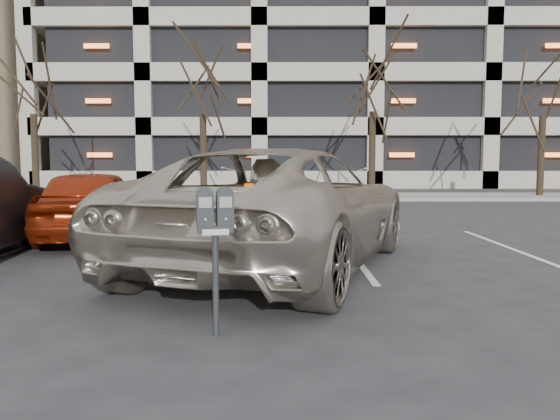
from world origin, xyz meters
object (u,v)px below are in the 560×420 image
(suv_silver, at_px, (281,208))
(tree_b, at_px, (202,62))
(tree_d, at_px, (545,65))
(car_red, at_px, (92,204))
(parking_meter, at_px, (215,224))
(tree_a, at_px, (32,62))
(tree_c, at_px, (373,58))

(suv_silver, bearing_deg, tree_b, -58.18)
(tree_d, xyz_separation_m, car_red, (-14.38, -12.28, -4.75))
(parking_meter, xyz_separation_m, car_red, (-3.08, 5.87, -0.27))
(tree_a, distance_m, car_red, 14.78)
(suv_silver, height_order, car_red, suv_silver)
(suv_silver, bearing_deg, tree_a, -36.07)
(tree_b, bearing_deg, parking_meter, -81.54)
(tree_a, xyz_separation_m, tree_c, (14.00, 0.00, 0.16))
(tree_a, distance_m, suv_silver, 18.78)
(car_red, bearing_deg, parking_meter, 108.34)
(tree_b, distance_m, suv_silver, 16.07)
(tree_a, xyz_separation_m, parking_meter, (9.70, -18.15, -4.60))
(tree_b, distance_m, parking_meter, 18.92)
(car_red, bearing_deg, tree_b, -101.13)
(tree_a, relative_size, suv_silver, 1.17)
(tree_b, distance_m, tree_d, 14.00)
(parking_meter, height_order, suv_silver, suv_silver)
(tree_b, xyz_separation_m, suv_silver, (3.25, -15.01, -4.73))
(tree_a, bearing_deg, car_red, -61.68)
(tree_b, xyz_separation_m, parking_meter, (2.70, -18.15, -4.60))
(tree_d, bearing_deg, tree_a, 180.00)
(tree_d, distance_m, car_red, 19.50)
(car_red, bearing_deg, tree_d, -148.85)
(tree_c, xyz_separation_m, car_red, (-7.38, -12.28, -5.03))
(suv_silver, bearing_deg, tree_d, -106.00)
(tree_b, height_order, parking_meter, tree_b)
(tree_d, height_order, parking_meter, tree_d)
(tree_c, xyz_separation_m, tree_d, (7.00, 0.00, -0.28))
(tree_c, distance_m, car_red, 15.19)
(tree_a, relative_size, tree_b, 1.00)
(tree_c, distance_m, parking_meter, 19.25)
(tree_b, bearing_deg, tree_d, 0.00)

